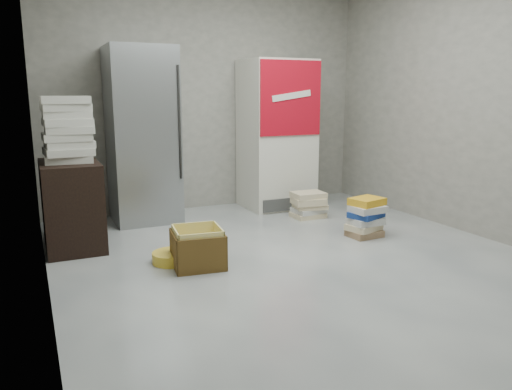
{
  "coord_description": "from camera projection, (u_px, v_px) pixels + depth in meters",
  "views": [
    {
      "loc": [
        -2.06,
        -3.37,
        1.42
      ],
      "look_at": [
        -0.19,
        0.7,
        0.49
      ],
      "focal_mm": 35.0,
      "sensor_mm": 36.0,
      "label": 1
    }
  ],
  "objects": [
    {
      "name": "room_shell",
      "position": [
        317.0,
        41.0,
        3.77
      ],
      "size": [
        4.04,
        5.04,
        2.82
      ],
      "color": "#9D978D",
      "rests_on": "ground"
    },
    {
      "name": "phonebook_stack_side",
      "position": [
        309.0,
        205.0,
        5.73
      ],
      "size": [
        0.43,
        0.35,
        0.3
      ],
      "rotation": [
        0.0,
        0.0,
        -0.09
      ],
      "color": "beige",
      "rests_on": "ground"
    },
    {
      "name": "supply_box_stack",
      "position": [
        67.0,
        129.0,
        4.45
      ],
      "size": [
        0.44,
        0.45,
        0.58
      ],
      "color": "silver",
      "rests_on": "wood_shelf"
    },
    {
      "name": "bucket_lid",
      "position": [
        172.0,
        257.0,
        4.23
      ],
      "size": [
        0.35,
        0.35,
        0.09
      ],
      "primitive_type": "cylinder",
      "rotation": [
        0.0,
        0.0,
        -0.02
      ],
      "color": "gold",
      "rests_on": "ground"
    },
    {
      "name": "wood_shelf",
      "position": [
        72.0,
        205.0,
        4.59
      ],
      "size": [
        0.5,
        0.8,
        0.8
      ],
      "primitive_type": "cube",
      "color": "black",
      "rests_on": "ground"
    },
    {
      "name": "cardboard_box",
      "position": [
        198.0,
        250.0,
        4.12
      ],
      "size": [
        0.45,
        0.45,
        0.33
      ],
      "rotation": [
        0.0,
        0.0,
        -0.12
      ],
      "color": "yellow",
      "rests_on": "ground"
    },
    {
      "name": "steel_fridge",
      "position": [
        142.0,
        136.0,
        5.46
      ],
      "size": [
        0.7,
        0.72,
        1.9
      ],
      "color": "#A0A3A7",
      "rests_on": "ground"
    },
    {
      "name": "ground",
      "position": [
        312.0,
        267.0,
        4.13
      ],
      "size": [
        5.0,
        5.0,
        0.0
      ],
      "primitive_type": "plane",
      "color": "beige",
      "rests_on": "ground"
    },
    {
      "name": "coke_cooler",
      "position": [
        277.0,
        135.0,
        6.14
      ],
      "size": [
        0.8,
        0.73,
        1.8
      ],
      "color": "silver",
      "rests_on": "ground"
    },
    {
      "name": "phonebook_stack_main",
      "position": [
        366.0,
        217.0,
        4.96
      ],
      "size": [
        0.39,
        0.34,
        0.39
      ],
      "rotation": [
        0.0,
        0.0,
        0.21
      ],
      "color": "#8B6C4D",
      "rests_on": "ground"
    }
  ]
}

